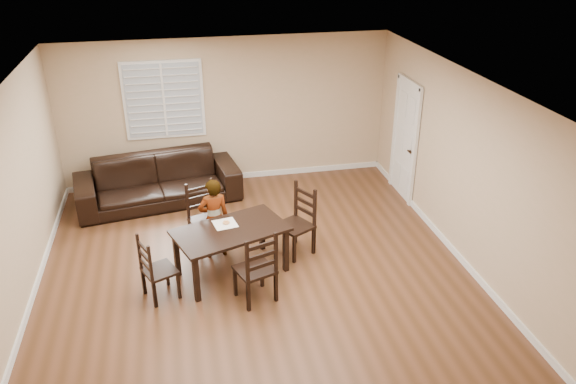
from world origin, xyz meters
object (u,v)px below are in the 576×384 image
object	(u,v)px
donut	(226,222)
sofa	(158,181)
dining_table	(231,235)
chair_near	(203,216)
child	(214,218)
chair_left	(151,272)
chair_far	(259,273)
chair_right	(301,222)

from	to	relation	value
donut	sofa	bearing A→B (deg)	112.41
dining_table	sofa	bearing A→B (deg)	92.30
chair_near	child	distance (m)	0.46
chair_left	child	xyz separation A→B (m)	(0.90, 0.91, 0.20)
dining_table	sofa	distance (m)	2.69
chair_near	chair_left	size ratio (longest dim) A/B	1.10
sofa	donut	bearing A→B (deg)	-76.53
chair_far	donut	world-z (taller)	chair_far
child	donut	xyz separation A→B (m)	(0.14, -0.35, 0.11)
sofa	child	bearing A→B (deg)	-76.53
chair_near	sofa	distance (m)	1.70
chair_near	chair_right	xyz separation A→B (m)	(1.42, -0.51, 0.02)
chair_left	child	bearing A→B (deg)	-68.37
dining_table	chair_right	bearing A→B (deg)	1.04
child	sofa	xyz separation A→B (m)	(-0.81, 1.97, -0.21)
child	dining_table	bearing A→B (deg)	100.31
dining_table	chair_near	xyz separation A→B (m)	(-0.33, 0.92, -0.16)
chair_far	sofa	size ratio (longest dim) A/B	0.37
child	chair_near	bearing A→B (deg)	-79.68
chair_left	chair_right	world-z (taller)	chair_right
chair_right	child	bearing A→B (deg)	-123.78
dining_table	chair_far	size ratio (longest dim) A/B	1.65
chair_right	child	size ratio (longest dim) A/B	0.85
chair_right	sofa	bearing A→B (deg)	-163.79
chair_far	child	xyz separation A→B (m)	(-0.46, 1.29, 0.15)
chair_near	sofa	bearing A→B (deg)	93.55
chair_left	chair_right	size ratio (longest dim) A/B	0.88
dining_table	child	xyz separation A→B (m)	(-0.18, 0.52, -0.00)
chair_far	donut	size ratio (longest dim) A/B	10.73
chair_near	chair_right	size ratio (longest dim) A/B	0.96
chair_near	child	xyz separation A→B (m)	(0.14, -0.40, 0.16)
chair_left	donut	size ratio (longest dim) A/B	9.58
sofa	chair_far	bearing A→B (deg)	-77.67
dining_table	donut	world-z (taller)	donut
donut	chair_far	bearing A→B (deg)	-71.62
dining_table	chair_near	distance (m)	0.99
chair_left	child	distance (m)	1.30
chair_left	chair_right	distance (m)	2.32
chair_near	chair_left	world-z (taller)	chair_near
child	donut	world-z (taller)	child
chair_left	donut	xyz separation A→B (m)	(1.05, 0.56, 0.31)
chair_far	chair_right	distance (m)	1.44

